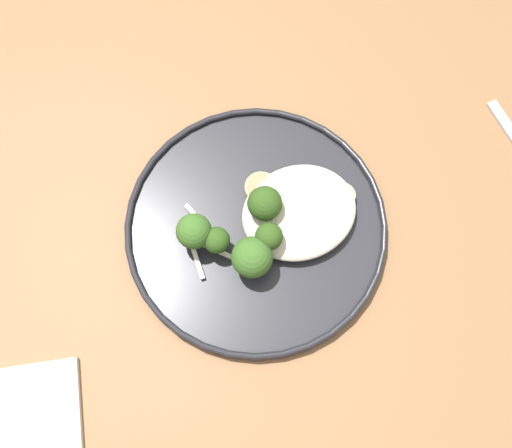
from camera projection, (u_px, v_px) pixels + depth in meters
ground at (277, 323)px, 1.40m from camera, size 6.00×6.00×0.00m
wooden_dining_table at (294, 239)px, 0.77m from camera, size 1.40×1.00×0.74m
dinner_plate at (256, 227)px, 0.68m from camera, size 0.29×0.29×0.02m
noodle_bed at (296, 209)px, 0.67m from camera, size 0.13×0.11×0.03m
seared_scallop_rear_pale at (323, 204)px, 0.68m from camera, size 0.02×0.02×0.02m
seared_scallop_large_seared at (261, 189)px, 0.68m from camera, size 0.04×0.04×0.01m
seared_scallop_right_edge at (295, 211)px, 0.67m from camera, size 0.03×0.03×0.02m
seared_scallop_front_small at (260, 207)px, 0.68m from camera, size 0.03×0.03×0.01m
seared_scallop_center_golden at (302, 238)px, 0.66m from camera, size 0.03×0.03×0.02m
seared_scallop_tilted_round at (341, 195)px, 0.68m from camera, size 0.03×0.03×0.01m
broccoli_floret_rear_charred at (194, 232)px, 0.65m from camera, size 0.04×0.04×0.05m
broccoli_floret_left_leaning at (265, 204)px, 0.65m from camera, size 0.04×0.04×0.06m
broccoli_floret_right_tilted at (218, 243)px, 0.65m from camera, size 0.03×0.03×0.04m
broccoli_floret_split_head at (269, 237)px, 0.64m from camera, size 0.03×0.03×0.05m
broccoli_floret_tall_stalk at (252, 258)px, 0.64m from camera, size 0.04×0.04×0.05m
onion_sliver_short_strip at (202, 223)px, 0.68m from camera, size 0.02×0.05×0.00m
onion_sliver_pale_crescent at (195, 255)px, 0.67m from camera, size 0.01×0.06×0.00m
onion_sliver_curled_piece at (220, 252)px, 0.67m from camera, size 0.03×0.03×0.00m
folded_napkin at (6, 413)px, 0.63m from camera, size 0.17×0.12×0.01m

